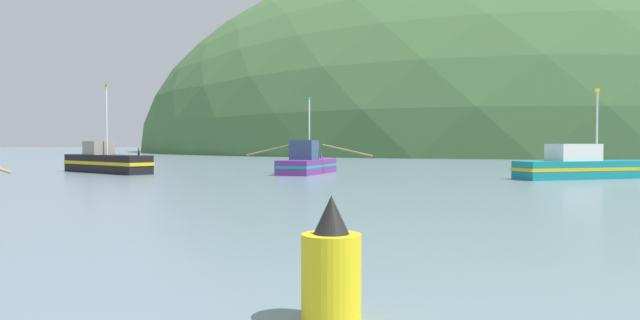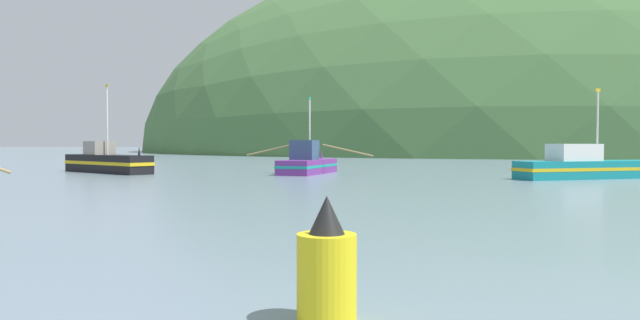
{
  "view_description": "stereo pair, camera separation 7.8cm",
  "coord_description": "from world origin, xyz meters",
  "px_view_note": "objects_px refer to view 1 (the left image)",
  "views": [
    {
      "loc": [
        2.83,
        -1.18,
        2.35
      ],
      "look_at": [
        -2.04,
        30.79,
        1.4
      ],
      "focal_mm": 33.29,
      "sensor_mm": 36.0,
      "label": 1
    },
    {
      "loc": [
        2.91,
        -1.17,
        2.35
      ],
      "look_at": [
        -2.04,
        30.79,
        1.4
      ],
      "focal_mm": 33.29,
      "sensor_mm": 36.0,
      "label": 2
    }
  ],
  "objects_px": {
    "channel_buoy": "(331,270)",
    "fishing_boat_teal": "(593,167)",
    "fishing_boat_purple": "(307,164)",
    "fishing_boat_black": "(106,162)"
  },
  "relations": [
    {
      "from": "fishing_boat_purple",
      "to": "channel_buoy",
      "type": "distance_m",
      "value": 37.17
    },
    {
      "from": "fishing_boat_teal",
      "to": "channel_buoy",
      "type": "height_order",
      "value": "fishing_boat_teal"
    },
    {
      "from": "fishing_boat_purple",
      "to": "channel_buoy",
      "type": "height_order",
      "value": "fishing_boat_purple"
    },
    {
      "from": "fishing_boat_purple",
      "to": "fishing_boat_black",
      "type": "height_order",
      "value": "fishing_boat_black"
    },
    {
      "from": "channel_buoy",
      "to": "fishing_boat_teal",
      "type": "bearing_deg",
      "value": 68.91
    },
    {
      "from": "fishing_boat_teal",
      "to": "fishing_boat_purple",
      "type": "relative_size",
      "value": 1.14
    },
    {
      "from": "fishing_boat_teal",
      "to": "channel_buoy",
      "type": "xyz_separation_m",
      "value": [
        -12.91,
        -33.47,
        -0.08
      ]
    },
    {
      "from": "fishing_boat_teal",
      "to": "fishing_boat_black",
      "type": "bearing_deg",
      "value": 150.41
    },
    {
      "from": "channel_buoy",
      "to": "fishing_boat_purple",
      "type": "bearing_deg",
      "value": 100.42
    },
    {
      "from": "fishing_boat_teal",
      "to": "fishing_boat_black",
      "type": "xyz_separation_m",
      "value": [
        -35.44,
        2.18,
        0.07
      ]
    }
  ]
}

